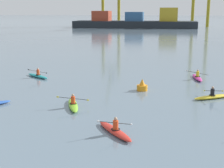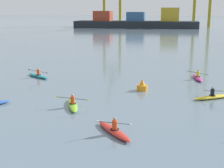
% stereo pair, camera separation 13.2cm
% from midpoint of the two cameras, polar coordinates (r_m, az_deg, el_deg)
% --- Properties ---
extents(container_barge, '(45.78, 10.27, 7.40)m').
position_cam_midpoint_polar(container_barge, '(122.96, 4.48, 11.02)').
color(container_barge, '#1E2328').
rests_on(container_barge, ground).
extents(channel_buoy, '(0.90, 0.90, 1.00)m').
position_cam_midpoint_polar(channel_buoy, '(26.85, 5.53, -0.41)').
color(channel_buoy, orange).
rests_on(channel_buoy, ground).
extents(kayak_lime, '(2.12, 3.38, 0.95)m').
position_cam_midpoint_polar(kayak_lime, '(22.46, -6.84, -3.62)').
color(kayak_lime, '#7ABC2D').
rests_on(kayak_lime, ground).
extents(kayak_teal, '(3.12, 2.45, 0.99)m').
position_cam_midpoint_polar(kayak_teal, '(32.88, -12.91, 1.48)').
color(kayak_teal, teal).
rests_on(kayak_teal, ground).
extents(kayak_yellow, '(3.21, 2.29, 0.95)m').
position_cam_midpoint_polar(kayak_yellow, '(25.52, 17.70, -2.12)').
color(kayak_yellow, yellow).
rests_on(kayak_yellow, ground).
extents(kayak_magenta, '(2.25, 3.45, 0.95)m').
position_cam_midpoint_polar(kayak_magenta, '(32.31, 15.10, 1.15)').
color(kayak_magenta, '#C13384').
rests_on(kayak_magenta, ground).
extents(kayak_red, '(2.59, 3.03, 0.95)m').
position_cam_midpoint_polar(kayak_red, '(17.65, 0.56, -8.24)').
color(kayak_red, red).
rests_on(kayak_red, ground).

